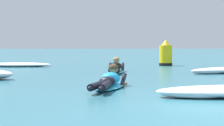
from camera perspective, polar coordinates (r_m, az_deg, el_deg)
name	(u,v)px	position (r m, az deg, el deg)	size (l,w,h in m)	color
ground_plane	(141,68)	(16.09, 3.93, -0.72)	(120.00, 120.00, 0.00)	#2D6B7A
surfer_near	(109,82)	(8.89, -0.40, -2.56)	(1.03, 2.46, 0.53)	#2DB2D1
surfer_far	(116,68)	(13.68, 0.50, -0.72)	(0.79, 2.59, 0.55)	#2DB2D1
whitewater_back	(18,65)	(17.43, -12.67, -0.24)	(2.69, 0.83, 0.18)	white
channel_marker_buoy	(166,55)	(18.04, 7.32, 1.06)	(0.56, 0.56, 1.11)	yellow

